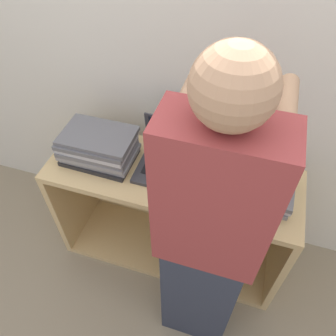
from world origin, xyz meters
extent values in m
plane|color=gray|center=(0.00, 0.00, 0.00)|extent=(12.00, 12.00, 0.00)
cube|color=silver|center=(0.00, 0.57, 1.20)|extent=(8.00, 0.05, 2.40)
cube|color=tan|center=(0.00, 0.23, 0.75)|extent=(1.34, 0.47, 0.04)
cube|color=tan|center=(0.00, 0.23, 0.02)|extent=(1.34, 0.47, 0.04)
cube|color=tan|center=(-0.65, 0.23, 0.38)|extent=(0.04, 0.47, 0.69)
cube|color=tan|center=(0.65, 0.23, 0.38)|extent=(0.04, 0.47, 0.69)
cube|color=tan|center=(0.00, 0.45, 0.38)|extent=(1.27, 0.04, 0.69)
cube|color=#333338|center=(0.00, 0.23, 0.77)|extent=(0.37, 0.24, 0.02)
cube|color=black|center=(0.00, 0.24, 0.79)|extent=(0.31, 0.13, 0.00)
cube|color=#333338|center=(0.00, 0.38, 0.91)|extent=(0.37, 0.04, 0.24)
cube|color=black|center=(0.00, 0.37, 0.91)|extent=(0.33, 0.03, 0.21)
cube|color=#232326|center=(-0.41, 0.23, 0.78)|extent=(0.38, 0.25, 0.02)
cube|color=gray|center=(-0.40, 0.24, 0.80)|extent=(0.37, 0.25, 0.02)
cube|color=gray|center=(-0.41, 0.23, 0.82)|extent=(0.38, 0.25, 0.02)
cube|color=slate|center=(-0.41, 0.23, 0.85)|extent=(0.38, 0.26, 0.02)
cube|color=#B7B7BC|center=(-0.41, 0.23, 0.87)|extent=(0.37, 0.24, 0.02)
cube|color=slate|center=(-0.41, 0.23, 0.90)|extent=(0.38, 0.25, 0.02)
cube|color=slate|center=(-0.40, 0.24, 0.92)|extent=(0.37, 0.25, 0.02)
cube|color=gray|center=(0.40, 0.24, 0.78)|extent=(0.38, 0.25, 0.02)
cube|color=#B7B7BC|center=(0.41, 0.24, 0.80)|extent=(0.38, 0.26, 0.02)
cube|color=#B7B7BC|center=(0.41, 0.23, 0.82)|extent=(0.38, 0.25, 0.02)
cube|color=slate|center=(0.41, 0.23, 0.85)|extent=(0.38, 0.26, 0.02)
cube|color=#2D3342|center=(0.27, -0.17, 0.41)|extent=(0.34, 0.20, 0.83)
cube|color=#993838|center=(0.27, -0.17, 1.16)|extent=(0.40, 0.20, 0.66)
sphere|color=tan|center=(0.27, -0.17, 1.60)|extent=(0.22, 0.22, 0.22)
cylinder|color=tan|center=(0.11, 0.09, 1.39)|extent=(0.07, 0.32, 0.07)
cylinder|color=tan|center=(0.43, 0.09, 1.39)|extent=(0.07, 0.32, 0.07)
camera|label=1|loc=(0.32, -0.85, 2.04)|focal=35.00mm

